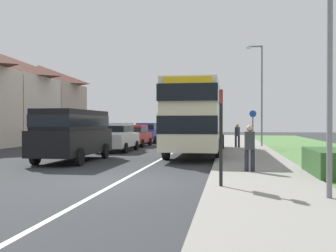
{
  "coord_description": "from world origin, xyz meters",
  "views": [
    {
      "loc": [
        3.2,
        -10.94,
        1.76
      ],
      "look_at": [
        0.6,
        5.67,
        1.6
      ],
      "focal_mm": 41.67,
      "sensor_mm": 36.0,
      "label": 1
    }
  ],
  "objects_px": {
    "parked_van_black": "(73,131)",
    "parked_car_white": "(117,136)",
    "cycle_route_sign": "(253,128)",
    "parked_car_red": "(135,135)",
    "pedestrian_walking_away": "(237,134)",
    "street_lamp_mid": "(260,89)",
    "double_decker_bus": "(197,115)",
    "bus_stop_sign": "(221,131)",
    "parked_car_blue": "(148,132)",
    "pedestrian_at_stop": "(250,146)"
  },
  "relations": [
    {
      "from": "pedestrian_at_stop",
      "to": "pedestrian_walking_away",
      "type": "xyz_separation_m",
      "value": [
        -0.13,
        12.68,
        0.0
      ]
    },
    {
      "from": "parked_car_white",
      "to": "street_lamp_mid",
      "type": "xyz_separation_m",
      "value": [
        8.81,
        4.95,
        3.13
      ]
    },
    {
      "from": "parked_car_white",
      "to": "parked_van_black",
      "type": "bearing_deg",
      "value": -92.39
    },
    {
      "from": "pedestrian_walking_away",
      "to": "street_lamp_mid",
      "type": "xyz_separation_m",
      "value": [
        1.59,
        1.73,
        3.1
      ]
    },
    {
      "from": "parked_car_blue",
      "to": "pedestrian_walking_away",
      "type": "height_order",
      "value": "parked_car_blue"
    },
    {
      "from": "double_decker_bus",
      "to": "parked_van_black",
      "type": "distance_m",
      "value": 7.02
    },
    {
      "from": "double_decker_bus",
      "to": "bus_stop_sign",
      "type": "distance_m",
      "value": 11.29
    },
    {
      "from": "cycle_route_sign",
      "to": "street_lamp_mid",
      "type": "height_order",
      "value": "street_lamp_mid"
    },
    {
      "from": "street_lamp_mid",
      "to": "bus_stop_sign",
      "type": "bearing_deg",
      "value": -97.61
    },
    {
      "from": "bus_stop_sign",
      "to": "cycle_route_sign",
      "type": "relative_size",
      "value": 1.03
    },
    {
      "from": "pedestrian_walking_away",
      "to": "bus_stop_sign",
      "type": "bearing_deg",
      "value": -92.72
    },
    {
      "from": "parked_car_red",
      "to": "parked_car_blue",
      "type": "relative_size",
      "value": 1.08
    },
    {
      "from": "parked_car_red",
      "to": "pedestrian_walking_away",
      "type": "height_order",
      "value": "pedestrian_walking_away"
    },
    {
      "from": "parked_van_black",
      "to": "street_lamp_mid",
      "type": "xyz_separation_m",
      "value": [
        9.06,
        11.02,
        2.71
      ]
    },
    {
      "from": "parked_car_blue",
      "to": "double_decker_bus",
      "type": "bearing_deg",
      "value": -65.93
    },
    {
      "from": "pedestrian_walking_away",
      "to": "parked_car_white",
      "type": "bearing_deg",
      "value": -155.99
    },
    {
      "from": "parked_van_black",
      "to": "cycle_route_sign",
      "type": "xyz_separation_m",
      "value": [
        8.43,
        8.7,
        0.06
      ]
    },
    {
      "from": "double_decker_bus",
      "to": "cycle_route_sign",
      "type": "bearing_deg",
      "value": 51.66
    },
    {
      "from": "pedestrian_at_stop",
      "to": "parked_car_white",
      "type": "bearing_deg",
      "value": 127.84
    },
    {
      "from": "bus_stop_sign",
      "to": "double_decker_bus",
      "type": "bearing_deg",
      "value": 97.66
    },
    {
      "from": "parked_van_black",
      "to": "parked_car_blue",
      "type": "relative_size",
      "value": 1.32
    },
    {
      "from": "double_decker_bus",
      "to": "parked_car_blue",
      "type": "distance_m",
      "value": 12.85
    },
    {
      "from": "parked_car_blue",
      "to": "pedestrian_walking_away",
      "type": "xyz_separation_m",
      "value": [
        7.47,
        -7.03,
        0.05
      ]
    },
    {
      "from": "double_decker_bus",
      "to": "bus_stop_sign",
      "type": "height_order",
      "value": "double_decker_bus"
    },
    {
      "from": "parked_van_black",
      "to": "pedestrian_walking_away",
      "type": "height_order",
      "value": "parked_van_black"
    },
    {
      "from": "pedestrian_at_stop",
      "to": "cycle_route_sign",
      "type": "bearing_deg",
      "value": 86.1
    },
    {
      "from": "cycle_route_sign",
      "to": "parked_van_black",
      "type": "bearing_deg",
      "value": -134.09
    },
    {
      "from": "double_decker_bus",
      "to": "street_lamp_mid",
      "type": "xyz_separation_m",
      "value": [
        3.85,
        6.38,
        1.94
      ]
    },
    {
      "from": "parked_van_black",
      "to": "parked_car_white",
      "type": "relative_size",
      "value": 1.25
    },
    {
      "from": "pedestrian_at_stop",
      "to": "street_lamp_mid",
      "type": "distance_m",
      "value": 14.81
    },
    {
      "from": "parked_van_black",
      "to": "parked_car_red",
      "type": "xyz_separation_m",
      "value": [
        0.14,
        11.02,
        -0.5
      ]
    },
    {
      "from": "bus_stop_sign",
      "to": "street_lamp_mid",
      "type": "height_order",
      "value": "street_lamp_mid"
    },
    {
      "from": "double_decker_bus",
      "to": "parked_car_blue",
      "type": "xyz_separation_m",
      "value": [
        -5.22,
        11.68,
        -1.21
      ]
    },
    {
      "from": "parked_van_black",
      "to": "parked_car_white",
      "type": "xyz_separation_m",
      "value": [
        0.25,
        6.07,
        -0.42
      ]
    },
    {
      "from": "parked_car_white",
      "to": "pedestrian_walking_away",
      "type": "xyz_separation_m",
      "value": [
        7.22,
        3.21,
        0.03
      ]
    },
    {
      "from": "parked_car_red",
      "to": "pedestrian_walking_away",
      "type": "distance_m",
      "value": 7.53
    },
    {
      "from": "parked_car_white",
      "to": "parked_car_red",
      "type": "xyz_separation_m",
      "value": [
        -0.11,
        4.95,
        -0.08
      ]
    },
    {
      "from": "parked_car_red",
      "to": "street_lamp_mid",
      "type": "xyz_separation_m",
      "value": [
        8.92,
        -0.0,
        3.21
      ]
    },
    {
      "from": "cycle_route_sign",
      "to": "parked_car_red",
      "type": "bearing_deg",
      "value": 164.37
    },
    {
      "from": "parked_car_white",
      "to": "cycle_route_sign",
      "type": "distance_m",
      "value": 8.6
    },
    {
      "from": "pedestrian_at_stop",
      "to": "parked_van_black",
      "type": "bearing_deg",
      "value": 155.97
    },
    {
      "from": "pedestrian_at_stop",
      "to": "pedestrian_walking_away",
      "type": "distance_m",
      "value": 12.68
    },
    {
      "from": "parked_van_black",
      "to": "bus_stop_sign",
      "type": "bearing_deg",
      "value": -44.18
    },
    {
      "from": "double_decker_bus",
      "to": "street_lamp_mid",
      "type": "relative_size",
      "value": 1.54
    },
    {
      "from": "bus_stop_sign",
      "to": "pedestrian_walking_away",
      "type": "bearing_deg",
      "value": 87.28
    },
    {
      "from": "parked_car_blue",
      "to": "parked_van_black",
      "type": "bearing_deg",
      "value": -90.0
    },
    {
      "from": "parked_car_white",
      "to": "cycle_route_sign",
      "type": "relative_size",
      "value": 1.7
    },
    {
      "from": "parked_car_red",
      "to": "parked_car_blue",
      "type": "bearing_deg",
      "value": 91.54
    },
    {
      "from": "parked_van_black",
      "to": "street_lamp_mid",
      "type": "distance_m",
      "value": 14.52
    },
    {
      "from": "parked_car_blue",
      "to": "pedestrian_at_stop",
      "type": "relative_size",
      "value": 2.43
    }
  ]
}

